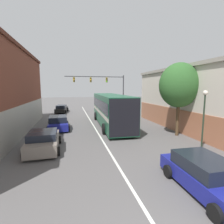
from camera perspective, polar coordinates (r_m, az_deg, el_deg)
name	(u,v)px	position (r m, az deg, el deg)	size (l,w,h in m)	color
lane_center_line	(95,129)	(18.17, -5.45, -5.45)	(0.14, 43.11, 0.01)	silver
bus	(111,108)	(19.46, -0.41, 1.22)	(3.23, 11.94, 3.43)	#145133
hatchback_foreground	(207,176)	(8.42, 28.60, -17.93)	(2.14, 4.61, 1.35)	navy
parked_car_left_near	(58,123)	(18.60, -17.18, -3.44)	(2.31, 4.30, 1.37)	navy
parked_car_left_mid	(62,109)	(31.25, -16.12, 1.01)	(2.23, 4.82, 1.28)	black
parked_car_left_far	(43,141)	(12.73, -21.49, -8.80)	(2.26, 4.12, 1.34)	slate
traffic_signal_gantry	(104,84)	(29.59, -2.59, 9.01)	(9.84, 0.36, 6.33)	#333338
street_lamp	(203,119)	(12.40, 27.69, -2.09)	(0.29, 0.29, 4.03)	#233323
street_tree_near	(179,85)	(16.14, 21.09, 8.12)	(3.46, 3.11, 6.31)	#4C3823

